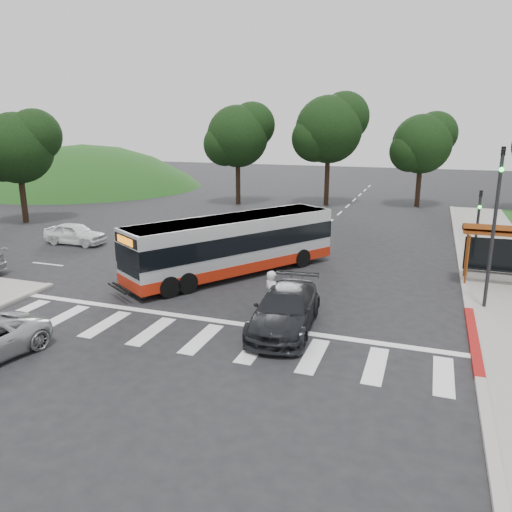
% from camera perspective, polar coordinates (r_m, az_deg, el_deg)
% --- Properties ---
extents(ground, '(140.00, 140.00, 0.00)m').
position_cam_1_polar(ground, '(22.14, -0.64, -4.42)').
color(ground, black).
rests_on(ground, ground).
extents(sidewalk_east, '(4.00, 40.00, 0.12)m').
position_cam_1_polar(sidewalk_east, '(28.81, 26.36, -1.30)').
color(sidewalk_east, gray).
rests_on(sidewalk_east, ground).
extents(curb_east, '(0.30, 40.00, 0.15)m').
position_cam_1_polar(curb_east, '(28.61, 22.40, -0.93)').
color(curb_east, '#9E9991').
rests_on(curb_east, ground).
extents(curb_east_red, '(0.32, 6.00, 0.15)m').
position_cam_1_polar(curb_east_red, '(19.14, 23.60, -8.68)').
color(curb_east_red, maroon).
rests_on(curb_east_red, ground).
extents(hillside_nw, '(44.00, 44.00, 10.00)m').
position_cam_1_polar(hillside_nw, '(63.65, -18.89, 7.49)').
color(hillside_nw, '#183E14').
rests_on(hillside_nw, ground).
extents(crosswalk_ladder, '(18.00, 2.60, 0.01)m').
position_cam_1_polar(crosswalk_ladder, '(17.86, -6.23, -9.38)').
color(crosswalk_ladder, silver).
rests_on(crosswalk_ladder, ground).
extents(bus_shelter, '(4.20, 1.60, 2.86)m').
position_cam_1_polar(bus_shelter, '(25.48, 27.19, 1.97)').
color(bus_shelter, brown).
rests_on(bus_shelter, sidewalk_east).
extents(traffic_signal_ne_tall, '(0.18, 0.37, 6.50)m').
position_cam_1_polar(traffic_signal_ne_tall, '(21.53, 25.67, 4.21)').
color(traffic_signal_ne_tall, black).
rests_on(traffic_signal_ne_tall, ground).
extents(traffic_signal_ne_short, '(0.18, 0.37, 4.00)m').
position_cam_1_polar(traffic_signal_ne_short, '(28.63, 24.03, 3.85)').
color(traffic_signal_ne_short, black).
rests_on(traffic_signal_ne_short, ground).
extents(tree_north_a, '(6.60, 6.15, 10.17)m').
position_cam_1_polar(tree_north_a, '(46.59, 8.44, 14.24)').
color(tree_north_a, black).
rests_on(tree_north_a, ground).
extents(tree_north_b, '(5.72, 5.33, 8.43)m').
position_cam_1_polar(tree_north_b, '(47.72, 18.52, 12.15)').
color(tree_north_b, black).
rests_on(tree_north_b, ground).
extents(tree_north_c, '(6.16, 5.74, 9.30)m').
position_cam_1_polar(tree_north_c, '(46.93, -2.00, 13.62)').
color(tree_north_c, black).
rests_on(tree_north_c, ground).
extents(tree_west_a, '(5.72, 5.33, 8.43)m').
position_cam_1_polar(tree_west_a, '(41.61, -25.50, 11.19)').
color(tree_west_a, black).
rests_on(tree_west_a, ground).
extents(transit_bus, '(8.07, 10.73, 2.89)m').
position_cam_1_polar(transit_bus, '(24.72, -2.57, 1.12)').
color(transit_bus, silver).
rests_on(transit_bus, ground).
extents(pedestrian, '(0.86, 0.80, 1.98)m').
position_cam_1_polar(pedestrian, '(19.04, 1.82, -4.55)').
color(pedestrian, silver).
rests_on(pedestrian, ground).
extents(dark_sedan, '(2.55, 5.37, 1.51)m').
position_cam_1_polar(dark_sedan, '(18.35, 3.34, -6.10)').
color(dark_sedan, black).
rests_on(dark_sedan, ground).
extents(west_car_white, '(3.96, 1.61, 1.35)m').
position_cam_1_polar(west_car_white, '(33.20, -19.98, 2.43)').
color(west_car_white, white).
rests_on(west_car_white, ground).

